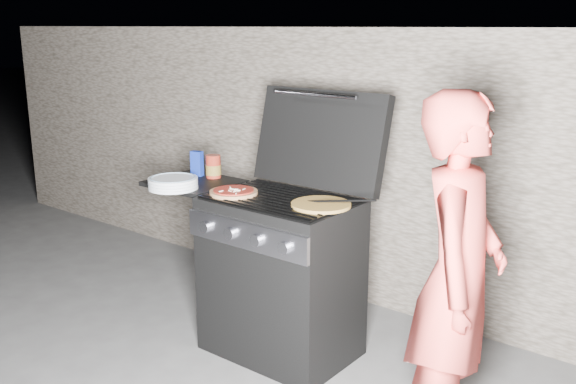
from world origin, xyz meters
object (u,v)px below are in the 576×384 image
Objects in this scene: gas_grill at (247,266)px; sauce_jar at (213,166)px; person at (458,279)px; pizza_topped at (234,191)px.

sauce_jar is (-0.39, 0.14, 0.52)m from gas_grill.
sauce_jar is 0.09× the size of person.
sauce_jar reaches higher than pizza_topped.
sauce_jar is 1.79m from person.
pizza_topped is 0.17× the size of person.
pizza_topped is at bearing 72.09° from person.
person is (1.36, -0.10, -0.14)m from pizza_topped.
pizza_topped is 0.46m from sauce_jar.
gas_grill is 0.85× the size of person.
gas_grill is at bearing 90.17° from pizza_topped.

